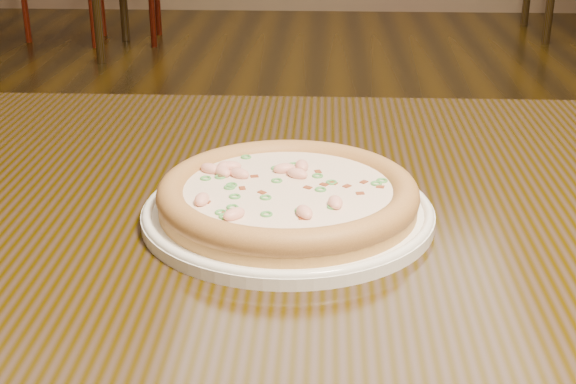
{
  "coord_description": "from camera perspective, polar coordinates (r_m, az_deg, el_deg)",
  "views": [
    {
      "loc": [
        -0.19,
        -1.65,
        1.09
      ],
      "look_at": [
        -0.23,
        -0.91,
        0.78
      ],
      "focal_mm": 50.0,
      "sensor_mm": 36.0,
      "label": 1
    }
  ],
  "objects": [
    {
      "name": "ground",
      "position": [
        1.98,
        7.99,
        -10.8
      ],
      "size": [
        9.0,
        9.0,
        0.0
      ],
      "primitive_type": "plane",
      "color": "black"
    },
    {
      "name": "plate",
      "position": [
        0.81,
        0.0,
        -1.39
      ],
      "size": [
        0.29,
        0.29,
        0.02
      ],
      "color": "white",
      "rests_on": "hero_table"
    },
    {
      "name": "hero_table",
      "position": [
        0.91,
        7.79,
        -6.43
      ],
      "size": [
        1.2,
        0.8,
        0.75
      ],
      "color": "black",
      "rests_on": "ground"
    },
    {
      "name": "pizza",
      "position": [
        0.8,
        -0.03,
        -0.19
      ],
      "size": [
        0.26,
        0.26,
        0.03
      ],
      "color": "#BC9045",
      "rests_on": "plate"
    }
  ]
}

